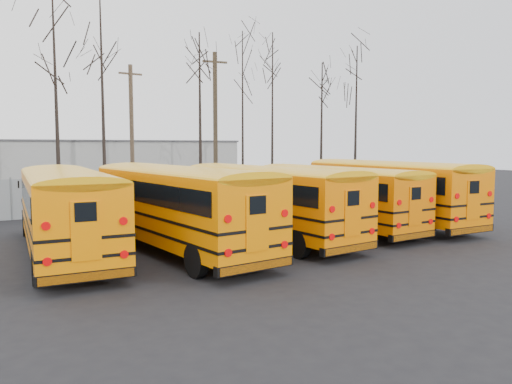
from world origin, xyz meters
TOP-DOWN VIEW (x-y plane):
  - ground at (0.00, 0.00)m, footprint 120.00×120.00m
  - fence at (0.00, 12.00)m, footprint 40.00×0.04m
  - distant_building at (2.00, 32.00)m, footprint 22.00×8.00m
  - bus_a at (-7.06, 2.16)m, footprint 3.06×10.61m
  - bus_b at (-3.69, 1.04)m, footprint 3.49×10.90m
  - bus_c at (0.11, 1.44)m, footprint 3.30×10.53m
  - bus_d at (3.78, 1.92)m, footprint 2.78×10.09m
  - bus_e at (6.86, 1.88)m, footprint 2.75×10.75m
  - utility_pole_left at (-0.11, 18.41)m, footprint 1.60×0.28m
  - utility_pole_right at (5.82, 17.82)m, footprint 1.83×0.33m
  - tree_3 at (-5.53, 13.65)m, footprint 0.26×0.26m
  - tree_4 at (-2.85, 14.67)m, footprint 0.26×0.26m
  - tree_5 at (3.05, 14.23)m, footprint 0.26×0.26m
  - tree_6 at (7.09, 16.04)m, footprint 0.26×0.26m
  - tree_7 at (9.76, 16.38)m, footprint 0.26×0.26m
  - tree_8 at (14.89, 17.17)m, footprint 0.26×0.26m
  - tree_9 at (18.33, 17.01)m, footprint 0.26×0.26m

SIDE VIEW (x-z plane):
  - ground at x=0.00m, z-range 0.00..0.00m
  - fence at x=0.00m, z-range 0.00..2.00m
  - bus_d at x=3.78m, z-range 0.24..3.04m
  - bus_c at x=0.11m, z-range 0.25..3.15m
  - bus_a at x=-7.06m, z-range 0.25..3.19m
  - bus_e at x=6.86m, z-range 0.26..3.25m
  - bus_b at x=-3.69m, z-range 0.26..3.26m
  - distant_building at x=2.00m, z-range 0.00..4.00m
  - utility_pole_left at x=-0.11m, z-range 0.12..9.12m
  - tree_8 at x=14.89m, z-range 0.00..10.18m
  - utility_pole_right at x=5.82m, z-range 0.14..10.40m
  - tree_5 at x=3.05m, z-range 0.00..10.64m
  - tree_3 at x=-5.53m, z-range 0.00..11.29m
  - tree_6 at x=7.09m, z-range 0.00..11.53m
  - tree_9 at x=18.33m, z-range 0.00..11.79m
  - tree_7 at x=9.76m, z-range 0.00..11.79m
  - tree_4 at x=-2.85m, z-range 0.00..11.99m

